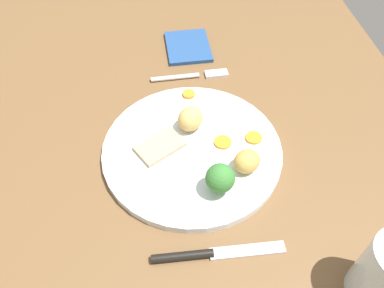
{
  "coord_description": "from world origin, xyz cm",
  "views": [
    {
      "loc": [
        37.22,
        -7.07,
        54.95
      ],
      "look_at": [
        -3.04,
        -1.22,
        6.0
      ],
      "focal_mm": 36.82,
      "sensor_mm": 36.0,
      "label": 1
    }
  ],
  "objects_px": {
    "fork": "(192,76)",
    "knife": "(207,254)",
    "carrot_coin_back": "(186,94)",
    "meat_slice_main": "(160,146)",
    "roast_potato_right": "(247,161)",
    "broccoli_floret": "(220,179)",
    "roast_potato_left": "(190,119)",
    "carrot_coin_side": "(223,142)",
    "folded_napkin": "(188,47)",
    "dinner_plate": "(192,151)",
    "carrot_coin_front": "(254,138)"
  },
  "relations": [
    {
      "from": "meat_slice_main",
      "to": "fork",
      "type": "bearing_deg",
      "value": 156.22
    },
    {
      "from": "fork",
      "to": "knife",
      "type": "height_order",
      "value": "knife"
    },
    {
      "from": "carrot_coin_back",
      "to": "carrot_coin_side",
      "type": "bearing_deg",
      "value": 19.94
    },
    {
      "from": "dinner_plate",
      "to": "meat_slice_main",
      "type": "bearing_deg",
      "value": -98.67
    },
    {
      "from": "carrot_coin_side",
      "to": "fork",
      "type": "distance_m",
      "value": 0.19
    },
    {
      "from": "folded_napkin",
      "to": "roast_potato_right",
      "type": "bearing_deg",
      "value": 7.59
    },
    {
      "from": "carrot_coin_side",
      "to": "folded_napkin",
      "type": "distance_m",
      "value": 0.28
    },
    {
      "from": "roast_potato_right",
      "to": "fork",
      "type": "distance_m",
      "value": 0.25
    },
    {
      "from": "meat_slice_main",
      "to": "folded_napkin",
      "type": "relative_size",
      "value": 0.68
    },
    {
      "from": "roast_potato_left",
      "to": "carrot_coin_front",
      "type": "xyz_separation_m",
      "value": [
        0.04,
        0.1,
        -0.02
      ]
    },
    {
      "from": "meat_slice_main",
      "to": "carrot_coin_back",
      "type": "distance_m",
      "value": 0.13
    },
    {
      "from": "roast_potato_right",
      "to": "meat_slice_main",
      "type": "bearing_deg",
      "value": -115.22
    },
    {
      "from": "meat_slice_main",
      "to": "broccoli_floret",
      "type": "distance_m",
      "value": 0.13
    },
    {
      "from": "broccoli_floret",
      "to": "fork",
      "type": "relative_size",
      "value": 0.35
    },
    {
      "from": "fork",
      "to": "carrot_coin_side",
      "type": "bearing_deg",
      "value": -83.38
    },
    {
      "from": "dinner_plate",
      "to": "meat_slice_main",
      "type": "height_order",
      "value": "meat_slice_main"
    },
    {
      "from": "broccoli_floret",
      "to": "fork",
      "type": "distance_m",
      "value": 0.28
    },
    {
      "from": "carrot_coin_back",
      "to": "knife",
      "type": "bearing_deg",
      "value": -2.55
    },
    {
      "from": "carrot_coin_side",
      "to": "knife",
      "type": "distance_m",
      "value": 0.19
    },
    {
      "from": "meat_slice_main",
      "to": "roast_potato_left",
      "type": "bearing_deg",
      "value": 123.67
    },
    {
      "from": "fork",
      "to": "folded_napkin",
      "type": "bearing_deg",
      "value": 86.61
    },
    {
      "from": "meat_slice_main",
      "to": "carrot_coin_side",
      "type": "bearing_deg",
      "value": 87.25
    },
    {
      "from": "carrot_coin_back",
      "to": "knife",
      "type": "xyz_separation_m",
      "value": [
        0.3,
        -0.01,
        -0.01
      ]
    },
    {
      "from": "carrot_coin_back",
      "to": "fork",
      "type": "bearing_deg",
      "value": 162.47
    },
    {
      "from": "roast_potato_left",
      "to": "roast_potato_right",
      "type": "xyz_separation_m",
      "value": [
        0.1,
        0.07,
        -0.0
      ]
    },
    {
      "from": "carrot_coin_back",
      "to": "folded_napkin",
      "type": "xyz_separation_m",
      "value": [
        -0.16,
        0.03,
        -0.01
      ]
    },
    {
      "from": "dinner_plate",
      "to": "roast_potato_left",
      "type": "xyz_separation_m",
      "value": [
        -0.05,
        0.0,
        0.03
      ]
    },
    {
      "from": "carrot_coin_back",
      "to": "folded_napkin",
      "type": "height_order",
      "value": "carrot_coin_back"
    },
    {
      "from": "meat_slice_main",
      "to": "knife",
      "type": "bearing_deg",
      "value": 13.71
    },
    {
      "from": "carrot_coin_side",
      "to": "broccoli_floret",
      "type": "relative_size",
      "value": 0.54
    },
    {
      "from": "carrot_coin_front",
      "to": "carrot_coin_back",
      "type": "relative_size",
      "value": 1.23
    },
    {
      "from": "carrot_coin_front",
      "to": "folded_napkin",
      "type": "distance_m",
      "value": 0.29
    },
    {
      "from": "meat_slice_main",
      "to": "carrot_coin_back",
      "type": "height_order",
      "value": "meat_slice_main"
    },
    {
      "from": "meat_slice_main",
      "to": "roast_potato_right",
      "type": "distance_m",
      "value": 0.14
    },
    {
      "from": "carrot_coin_front",
      "to": "carrot_coin_side",
      "type": "height_order",
      "value": "same"
    },
    {
      "from": "carrot_coin_front",
      "to": "carrot_coin_back",
      "type": "xyz_separation_m",
      "value": [
        -0.12,
        -0.1,
        0.0
      ]
    },
    {
      "from": "broccoli_floret",
      "to": "knife",
      "type": "distance_m",
      "value": 0.11
    },
    {
      "from": "roast_potato_left",
      "to": "fork",
      "type": "xyz_separation_m",
      "value": [
        -0.14,
        0.02,
        -0.03
      ]
    },
    {
      "from": "carrot_coin_side",
      "to": "fork",
      "type": "relative_size",
      "value": 0.19
    },
    {
      "from": "roast_potato_left",
      "to": "carrot_coin_front",
      "type": "height_order",
      "value": "roast_potato_left"
    },
    {
      "from": "roast_potato_right",
      "to": "carrot_coin_side",
      "type": "bearing_deg",
      "value": -155.23
    },
    {
      "from": "carrot_coin_back",
      "to": "broccoli_floret",
      "type": "relative_size",
      "value": 0.42
    },
    {
      "from": "carrot_coin_front",
      "to": "broccoli_floret",
      "type": "bearing_deg",
      "value": -39.63
    },
    {
      "from": "carrot_coin_front",
      "to": "folded_napkin",
      "type": "relative_size",
      "value": 0.25
    },
    {
      "from": "folded_napkin",
      "to": "carrot_coin_back",
      "type": "bearing_deg",
      "value": -8.97
    },
    {
      "from": "carrot_coin_back",
      "to": "knife",
      "type": "distance_m",
      "value": 0.31
    },
    {
      "from": "carrot_coin_back",
      "to": "broccoli_floret",
      "type": "distance_m",
      "value": 0.21
    },
    {
      "from": "knife",
      "to": "folded_napkin",
      "type": "xyz_separation_m",
      "value": [
        -0.46,
        0.04,
        -0.0
      ]
    },
    {
      "from": "roast_potato_right",
      "to": "carrot_coin_front",
      "type": "distance_m",
      "value": 0.07
    },
    {
      "from": "carrot_coin_side",
      "to": "fork",
      "type": "height_order",
      "value": "carrot_coin_side"
    }
  ]
}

